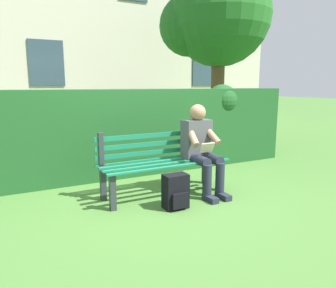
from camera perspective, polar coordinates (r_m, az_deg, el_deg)
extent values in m
plane|color=#477533|center=(4.30, -0.62, -9.04)|extent=(60.00, 60.00, 0.00)
cube|color=#2D3338|center=(4.47, 9.36, -5.50)|extent=(0.07, 0.07, 0.43)
cube|color=#2D3338|center=(3.79, -9.83, -8.47)|extent=(0.07, 0.07, 0.43)
cube|color=#2D3338|center=(4.77, 6.61, -4.41)|extent=(0.07, 0.07, 0.43)
cube|color=#2D3338|center=(4.14, -11.47, -6.90)|extent=(0.07, 0.07, 0.43)
cube|color=#197251|center=(4.38, -2.07, -2.62)|extent=(1.70, 0.06, 0.02)
cube|color=#197251|center=(4.24, -1.13, -3.06)|extent=(1.70, 0.06, 0.02)
cube|color=#197251|center=(4.11, -0.13, -3.53)|extent=(1.70, 0.06, 0.02)
cube|color=#197251|center=(3.97, 0.94, -4.02)|extent=(1.70, 0.06, 0.02)
cube|color=#2D3338|center=(4.71, 6.45, 0.87)|extent=(0.06, 0.06, 0.40)
cube|color=#2D3338|center=(4.07, -11.85, -0.83)|extent=(0.06, 0.06, 0.40)
cube|color=#197251|center=(4.36, -2.02, -1.42)|extent=(1.70, 0.02, 0.06)
cube|color=#197251|center=(4.33, -2.03, 0.08)|extent=(1.70, 0.02, 0.06)
cube|color=#197251|center=(4.31, -2.04, 1.60)|extent=(1.70, 0.02, 0.06)
cube|color=#4C4C51|center=(4.38, 5.07, 0.93)|extent=(0.38, 0.22, 0.52)
sphere|color=#A57A5B|center=(4.32, 5.29, 5.59)|extent=(0.22, 0.22, 0.22)
cylinder|color=#232838|center=(4.31, 7.64, -2.53)|extent=(0.13, 0.42, 0.13)
cylinder|color=#232838|center=(4.20, 5.41, -2.82)|extent=(0.13, 0.42, 0.13)
cylinder|color=#232838|center=(4.21, 9.22, -6.36)|extent=(0.12, 0.12, 0.45)
cylinder|color=#232838|center=(4.10, 6.96, -6.77)|extent=(0.12, 0.12, 0.45)
cube|color=#232838|center=(4.21, 9.80, -9.13)|extent=(0.10, 0.24, 0.07)
cube|color=#232838|center=(4.10, 7.54, -9.62)|extent=(0.10, 0.24, 0.07)
cylinder|color=#A57A5B|center=(4.34, 7.75, 1.60)|extent=(0.14, 0.32, 0.26)
cylinder|color=#A57A5B|center=(4.18, 4.38, 1.32)|extent=(0.14, 0.32, 0.26)
cube|color=beige|center=(4.18, 6.97, -0.65)|extent=(0.20, 0.07, 0.13)
cube|color=#1E5123|center=(5.25, -6.93, 2.18)|extent=(5.94, 0.63, 1.37)
sphere|color=#1E5123|center=(5.99, 9.59, 7.73)|extent=(0.57, 0.57, 0.57)
sphere|color=#1E5123|center=(4.95, -23.67, 5.66)|extent=(0.50, 0.50, 0.50)
cylinder|color=brown|center=(8.46, 8.77, 8.93)|extent=(0.34, 0.34, 2.45)
sphere|color=#236023|center=(8.63, 9.15, 21.78)|extent=(2.53, 2.53, 2.53)
sphere|color=#236023|center=(8.55, 3.84, 20.27)|extent=(1.52, 1.52, 1.52)
cube|color=beige|center=(11.68, -9.10, 21.04)|extent=(10.10, 3.01, 7.20)
cube|color=#334756|center=(11.25, 6.41, 13.38)|extent=(0.90, 0.04, 1.20)
cube|color=#334756|center=(9.42, -20.80, 13.35)|extent=(0.90, 0.04, 1.20)
cube|color=black|center=(3.81, 1.35, -8.39)|extent=(0.28, 0.18, 0.41)
cube|color=black|center=(3.75, 2.18, -10.07)|extent=(0.20, 0.04, 0.18)
cylinder|color=black|center=(3.93, 1.69, -7.48)|extent=(0.04, 0.04, 0.25)
cylinder|color=black|center=(3.85, -0.55, -7.84)|extent=(0.04, 0.04, 0.25)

